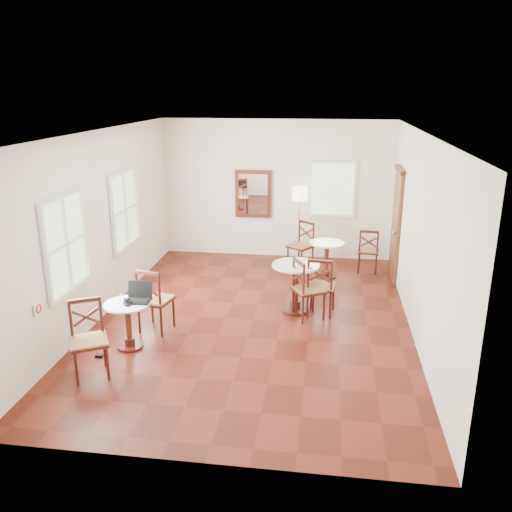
{
  "coord_description": "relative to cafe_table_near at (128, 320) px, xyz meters",
  "views": [
    {
      "loc": [
        1.13,
        -7.84,
        3.64
      ],
      "look_at": [
        0.0,
        0.3,
        1.0
      ],
      "focal_mm": 37.05,
      "sensor_mm": 36.0,
      "label": 1
    }
  ],
  "objects": [
    {
      "name": "ground",
      "position": [
        1.65,
        1.2,
        -0.43
      ],
      "size": [
        7.0,
        7.0,
        0.0
      ],
      "primitive_type": "plane",
      "color": "#55180E",
      "rests_on": "ground"
    },
    {
      "name": "room_shell",
      "position": [
        1.59,
        1.47,
        1.46
      ],
      "size": [
        5.02,
        7.02,
        3.01
      ],
      "color": "white",
      "rests_on": "ground"
    },
    {
      "name": "cafe_table_near",
      "position": [
        0.0,
        0.0,
        0.0
      ],
      "size": [
        0.66,
        0.66,
        0.7
      ],
      "color": "#411610",
      "rests_on": "ground"
    },
    {
      "name": "cafe_table_mid",
      "position": [
        2.3,
        1.64,
        0.09
      ],
      "size": [
        0.79,
        0.79,
        0.84
      ],
      "color": "#411610",
      "rests_on": "ground"
    },
    {
      "name": "cafe_table_back",
      "position": [
        2.8,
        3.41,
        0.02
      ],
      "size": [
        0.69,
        0.69,
        0.73
      ],
      "color": "#411610",
      "rests_on": "ground"
    },
    {
      "name": "chair_near_a",
      "position": [
        0.2,
        0.61,
        0.08
      ],
      "size": [
        0.57,
        0.57,
        1.03
      ],
      "rotation": [
        0.0,
        0.0,
        2.93
      ],
      "color": "#411610",
      "rests_on": "ground"
    },
    {
      "name": "chair_near_b",
      "position": [
        -0.22,
        -0.8,
        0.08
      ],
      "size": [
        0.64,
        0.64,
        1.02
      ],
      "rotation": [
        0.0,
        0.0,
        0.5
      ],
      "color": "#411610",
      "rests_on": "ground"
    },
    {
      "name": "chair_mid_a",
      "position": [
        2.73,
        1.59,
        0.07
      ],
      "size": [
        0.52,
        0.52,
        1.0
      ],
      "rotation": [
        0.0,
        0.0,
        3.01
      ],
      "color": "#411610",
      "rests_on": "ground"
    },
    {
      "name": "chair_mid_b",
      "position": [
        2.51,
        1.4,
        0.07
      ],
      "size": [
        0.63,
        0.63,
        1.01
      ],
      "rotation": [
        0.0,
        0.0,
        2.07
      ],
      "color": "#411610",
      "rests_on": "ground"
    },
    {
      "name": "chair_back_a",
      "position": [
        3.64,
        3.85,
        0.02
      ],
      "size": [
        0.46,
        0.46,
        0.92
      ],
      "rotation": [
        0.0,
        0.0,
        3.04
      ],
      "color": "#411610",
      "rests_on": "ground"
    },
    {
      "name": "chair_back_b",
      "position": [
        2.27,
        3.94,
        0.06
      ],
      "size": [
        0.63,
        0.63,
        0.98
      ],
      "rotation": [
        0.0,
        0.0,
        -0.62
      ],
      "color": "#411610",
      "rests_on": "ground"
    },
    {
      "name": "floor_lamp",
      "position": [
        2.19,
        4.35,
        0.95
      ],
      "size": [
        0.32,
        0.32,
        1.63
      ],
      "color": "#BF8C3F",
      "rests_on": "ground"
    },
    {
      "name": "laptop",
      "position": [
        0.13,
        0.14,
        0.33
      ],
      "size": [
        0.37,
        0.31,
        0.26
      ],
      "rotation": [
        0.0,
        0.0,
        0.03
      ],
      "color": "black",
      "rests_on": "cafe_table_near"
    },
    {
      "name": "mouse",
      "position": [
        0.04,
        -0.1,
        0.29
      ],
      "size": [
        0.12,
        0.1,
        0.04
      ],
      "primitive_type": "ellipsoid",
      "rotation": [
        0.0,
        0.0,
        -0.4
      ],
      "color": "black",
      "rests_on": "cafe_table_near"
    },
    {
      "name": "navy_mug",
      "position": [
        0.01,
        -0.02,
        0.31
      ],
      "size": [
        0.12,
        0.08,
        0.1
      ],
      "color": "#0F1733",
      "rests_on": "cafe_table_near"
    },
    {
      "name": "water_glass",
      "position": [
        -0.1,
        0.07,
        0.32
      ],
      "size": [
        0.06,
        0.06,
        0.1
      ],
      "primitive_type": "cylinder",
      "color": "white",
      "rests_on": "cafe_table_near"
    },
    {
      "name": "power_adapter",
      "position": [
        -0.33,
        -0.35,
        -0.41
      ],
      "size": [
        0.1,
        0.06,
        0.04
      ],
      "primitive_type": "cube",
      "color": "black",
      "rests_on": "ground"
    }
  ]
}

